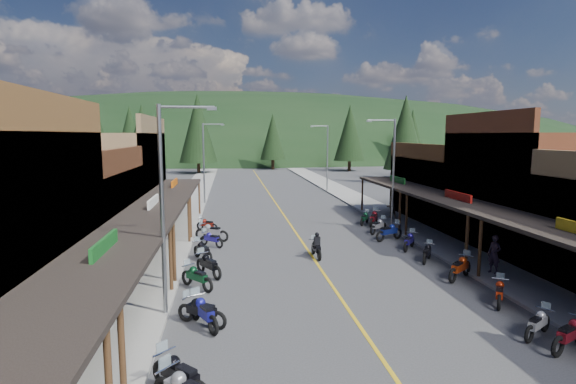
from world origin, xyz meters
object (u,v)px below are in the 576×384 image
object	(u,v)px
bike_west_7	(208,264)
bike_east_3	(570,333)
pine_8	(97,141)
bike_west_10	(212,231)
pedestrian_east_a	(494,254)
bike_east_5	(500,291)
bike_east_8	(409,240)
pine_2	(198,128)
pine_7	(97,133)
rider_on_bike	(316,247)
bike_east_7	(427,252)
bike_east_9	(389,231)
shop_west_2	(55,218)
pine_11	(405,132)
pine_9	(412,138)
bike_west_6	(197,276)
streetlight_1	(205,159)
bike_east_6	(460,266)
pine_0	(26,137)
bike_east_12	(365,218)
pedestrian_east_b	(391,207)
bike_west_9	(211,238)
pine_1	(130,133)
bike_west_5	(202,310)
streetlight_0	(166,201)
pine_3	(273,137)
bike_west_11	(207,224)
pine_4	(350,133)
shop_east_3	(457,188)
streetlight_2	(392,169)
shop_west_3	(103,181)
bike_west_3	(180,374)
shop_east_2	(537,191)
streetlight_3	(326,155)
bike_west_4	(204,311)
bike_east_4	(538,322)
pine_10	(142,135)
bike_west_8	(203,250)
pine_6	(477,137)
pine_5	(406,129)

from	to	relation	value
bike_west_7	bike_east_3	world-z (taller)	bike_west_7
pine_8	bike_east_3	size ratio (longest dim) A/B	4.67
bike_west_10	pedestrian_east_a	xyz separation A→B (m)	(14.00, -9.16, 0.43)
bike_east_5	bike_east_8	bearing A→B (deg)	124.44
pine_2	bike_west_10	size ratio (longest dim) A/B	5.98
pine_7	rider_on_bike	size ratio (longest dim) A/B	6.24
bike_east_7	bike_east_9	distance (m)	5.03
shop_west_2	pine_11	size ratio (longest dim) A/B	0.88
pine_9	bike_west_6	distance (m)	57.02
streetlight_1	pine_2	world-z (taller)	pine_2
bike_east_9	bike_east_6	bearing A→B (deg)	-22.31
bike_west_7	pine_9	bearing A→B (deg)	24.81
pine_0	bike_east_8	world-z (taller)	pine_0
bike_east_12	pedestrian_east_b	xyz separation A→B (m)	(2.81, 1.87, 0.48)
bike_west_9	rider_on_bike	bearing A→B (deg)	-75.13
pine_1	bike_west_6	xyz separation A→B (m)	(17.87, -73.06, -6.63)
bike_west_5	streetlight_0	bearing A→B (deg)	85.31
bike_west_7	rider_on_bike	xyz separation A→B (m)	(5.88, 2.61, -0.03)
bike_west_6	bike_east_7	xyz separation A→B (m)	(12.16, 2.81, -0.07)
pine_0	pine_3	bearing A→B (deg)	5.19
pine_11	bike_east_5	distance (m)	47.11
streetlight_1	rider_on_bike	bearing A→B (deg)	-70.93
pine_8	pedestrian_east_a	size ratio (longest dim) A/B	5.25
pedestrian_east_a	pine_3	bearing A→B (deg)	162.83
pine_7	pine_0	bearing A→B (deg)	-119.74
bike_east_12	bike_west_11	bearing A→B (deg)	-143.17
pine_2	pine_4	world-z (taller)	pine_2
shop_east_3	pine_11	world-z (taller)	pine_11
streetlight_2	pine_8	size ratio (longest dim) A/B	0.80
bike_west_11	bike_east_7	world-z (taller)	bike_east_7
shop_west_2	shop_west_3	distance (m)	9.65
pine_2	bike_east_9	xyz separation A→B (m)	(15.70, -53.23, -7.35)
bike_east_3	bike_east_7	world-z (taller)	bike_east_3
bike_east_5	bike_west_5	bearing A→B (deg)	-144.29
pine_9	bike_east_7	xyz separation A→B (m)	(-17.97, -45.25, -5.84)
bike_west_3	pedestrian_east_b	bearing A→B (deg)	14.26
shop_east_2	bike_west_10	bearing A→B (deg)	167.30
streetlight_3	bike_east_7	bearing A→B (deg)	-91.75
shop_east_2	pine_9	distance (m)	44.58
bike_west_4	bike_east_4	xyz separation A→B (m)	(11.37, -2.29, -0.09)
streetlight_0	shop_west_2	bearing A→B (deg)	131.45
streetlight_3	pine_10	size ratio (longest dim) A/B	0.69
pine_9	bike_west_11	distance (m)	47.21
streetlight_0	bike_west_8	world-z (taller)	streetlight_0
pine_6	bike_east_5	bearing A→B (deg)	-119.40
shop_west_3	pine_5	world-z (taller)	pine_5
bike_west_5	pedestrian_east_a	distance (m)	14.45
bike_west_7	shop_west_2	bearing A→B (deg)	127.27
bike_west_7	pedestrian_east_b	distance (m)	19.38
shop_east_2	pedestrian_east_a	size ratio (longest dim) A/B	5.72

